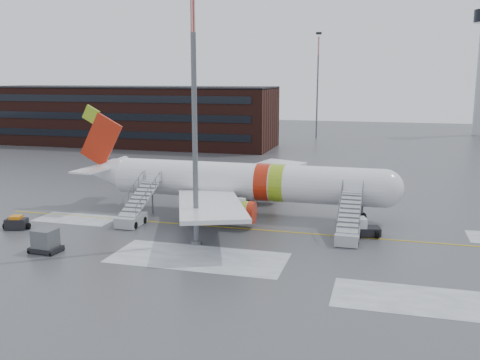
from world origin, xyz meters
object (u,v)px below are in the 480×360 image
(airstair_aft, at_px, (134,213))
(uld_container, at_px, (46,241))
(pushback_tug, at_px, (361,228))
(airstair_fwd, at_px, (348,229))
(baggage_tractor, at_px, (17,223))
(light_mast_near, at_px, (194,108))
(airliner, at_px, (236,182))

(airstair_aft, relative_size, uld_container, 3.13)
(pushback_tug, bearing_deg, airstair_fwd, -122.67)
(uld_container, xyz_separation_m, baggage_tractor, (-6.80, 5.15, -0.35))
(uld_container, relative_size, baggage_tractor, 0.94)
(uld_container, height_order, light_mast_near, light_mast_near)
(baggage_tractor, bearing_deg, airstair_aft, 25.48)
(pushback_tug, distance_m, uld_container, 27.25)
(airliner, distance_m, uld_container, 20.27)
(airstair_aft, bearing_deg, baggage_tractor, -154.52)
(pushback_tug, height_order, light_mast_near, light_mast_near)
(airliner, height_order, pushback_tug, airliner)
(airstair_aft, bearing_deg, light_mast_near, -29.53)
(airliner, height_order, airstair_fwd, airliner)
(airstair_fwd, height_order, light_mast_near, light_mast_near)
(pushback_tug, relative_size, uld_container, 1.33)
(light_mast_near, bearing_deg, pushback_tug, 24.54)
(airstair_aft, bearing_deg, pushback_tug, 4.20)
(light_mast_near, bearing_deg, airstair_fwd, 20.14)
(airliner, relative_size, baggage_tractor, 13.41)
(airliner, xyz_separation_m, pushback_tug, (13.09, -4.95, -2.67))
(uld_container, distance_m, baggage_tractor, 8.54)
(uld_container, bearing_deg, light_mast_near, 25.26)
(airstair_fwd, relative_size, uld_container, 3.13)
(airliner, distance_m, baggage_tractor, 21.79)
(airstair_fwd, xyz_separation_m, pushback_tug, (1.02, 1.59, -0.31))
(airliner, height_order, baggage_tractor, airliner)
(airliner, distance_m, pushback_tug, 14.25)
(airliner, height_order, uld_container, airliner)
(airstair_aft, height_order, uld_container, airstair_aft)
(airstair_aft, height_order, pushback_tug, airstair_aft)
(pushback_tug, bearing_deg, light_mast_near, -155.46)
(airstair_fwd, distance_m, uld_container, 25.68)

